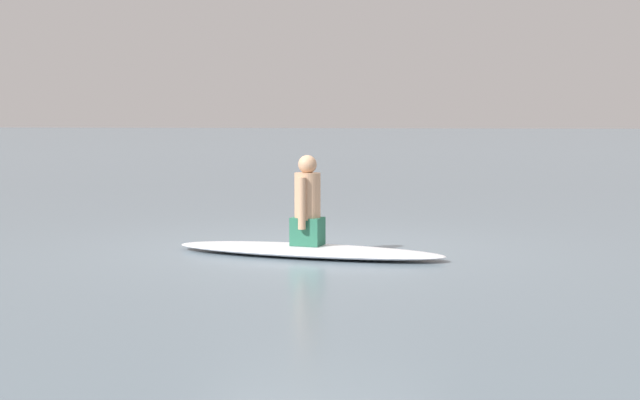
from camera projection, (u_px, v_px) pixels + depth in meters
ground_plane at (309, 249)px, 9.72m from camera, size 400.00×400.00×0.00m
surfboard at (308, 250)px, 9.26m from camera, size 2.86×0.80×0.11m
person_paddler at (307, 205)px, 9.22m from camera, size 0.31×0.40×0.91m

